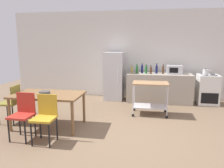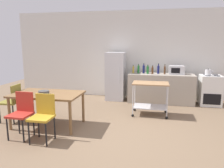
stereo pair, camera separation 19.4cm
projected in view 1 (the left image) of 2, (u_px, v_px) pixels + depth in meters
name	position (u px, v px, depth m)	size (l,w,h in m)	color
ground_plane	(120.00, 133.00, 4.49)	(12.00, 12.00, 0.00)	brown
back_wall	(132.00, 55.00, 7.32)	(8.40, 0.12, 2.90)	silver
kitchen_counter	(159.00, 88.00, 6.78)	(2.00, 0.64, 0.90)	#A89E8E
dining_table	(48.00, 97.00, 4.72)	(1.50, 0.90, 0.75)	brown
chair_red	(23.00, 113.00, 4.16)	(0.41, 0.41, 0.89)	#B72D23
chair_olive	(12.00, 101.00, 4.98)	(0.43, 0.43, 0.89)	olive
chair_mustard	(45.00, 115.00, 4.01)	(0.40, 0.40, 0.89)	gold
stove_oven	(207.00, 89.00, 6.55)	(0.60, 0.61, 0.92)	white
refrigerator	(114.00, 76.00, 7.05)	(0.60, 0.63, 1.55)	silver
kitchen_cart	(150.00, 93.00, 5.55)	(0.91, 0.57, 0.85)	#A37A51
bottle_sesame_oil	(132.00, 70.00, 6.87)	(0.06, 0.06, 0.25)	gold
bottle_wine	(137.00, 69.00, 6.84)	(0.07, 0.07, 0.29)	#1E6628
bottle_olive_oil	(142.00, 69.00, 6.85)	(0.07, 0.07, 0.31)	navy
bottle_soy_sauce	(146.00, 70.00, 6.74)	(0.07, 0.07, 0.28)	#1E6628
bottle_hot_sauce	(151.00, 70.00, 6.69)	(0.06, 0.06, 0.26)	#4C2D19
bottle_sparkling_water	(157.00, 69.00, 6.76)	(0.07, 0.07, 0.32)	navy
bottle_vinegar	(163.00, 70.00, 6.66)	(0.06, 0.06, 0.31)	#4C2D19
microwave	(174.00, 70.00, 6.68)	(0.46, 0.35, 0.26)	silver
fruit_bowl	(45.00, 93.00, 4.59)	(0.23, 0.23, 0.08)	#4C4C4C
kettle	(206.00, 72.00, 6.38)	(0.24, 0.17, 0.19)	silver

